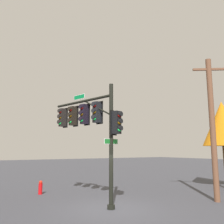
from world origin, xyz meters
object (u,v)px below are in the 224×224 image
(tree_near, at_px, (223,124))
(signal_pole_assembly, at_px, (89,121))
(utility_pole, at_px, (212,125))
(fire_hydrant, at_px, (40,187))

(tree_near, bearing_deg, signal_pole_assembly, 85.83)
(utility_pole, xyz_separation_m, tree_near, (2.40, -4.66, 0.59))
(utility_pole, distance_m, fire_hydrant, 10.96)
(fire_hydrant, relative_size, tree_near, 0.13)
(signal_pole_assembly, distance_m, tree_near, 10.76)
(signal_pole_assembly, bearing_deg, fire_hydrant, 18.21)
(utility_pole, bearing_deg, signal_pole_assembly, 62.32)
(utility_pole, xyz_separation_m, fire_hydrant, (7.21, 7.39, -3.68))
(fire_hydrant, bearing_deg, tree_near, -111.77)
(signal_pole_assembly, distance_m, utility_pole, 6.85)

